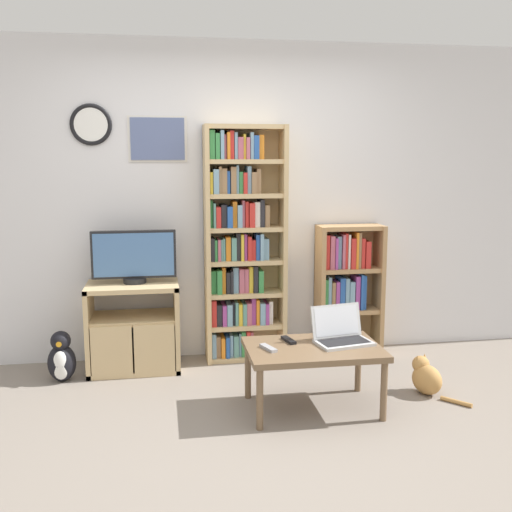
# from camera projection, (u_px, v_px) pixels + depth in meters

# --- Properties ---
(ground_plane) EXTENTS (18.00, 18.00, 0.00)m
(ground_plane) POSITION_uv_depth(u_px,v_px,m) (259.00, 443.00, 3.54)
(ground_plane) COLOR gray
(wall_back) EXTENTS (7.05, 0.09, 2.60)m
(wall_back) POSITION_uv_depth(u_px,v_px,m) (225.00, 202.00, 4.97)
(wall_back) COLOR silver
(wall_back) RESTS_ON ground_plane
(tv_stand) EXTENTS (0.71, 0.46, 0.69)m
(tv_stand) POSITION_uv_depth(u_px,v_px,m) (134.00, 327.00, 4.72)
(tv_stand) COLOR tan
(tv_stand) RESTS_ON ground_plane
(television) EXTENTS (0.65, 0.18, 0.42)m
(television) POSITION_uv_depth(u_px,v_px,m) (134.00, 257.00, 4.67)
(television) COLOR black
(television) RESTS_ON tv_stand
(bookshelf_tall) EXTENTS (0.66, 0.26, 1.92)m
(bookshelf_tall) POSITION_uv_depth(u_px,v_px,m) (241.00, 245.00, 4.89)
(bookshelf_tall) COLOR tan
(bookshelf_tall) RESTS_ON ground_plane
(bookshelf_short) EXTENTS (0.55, 0.25, 1.11)m
(bookshelf_short) POSITION_uv_depth(u_px,v_px,m) (345.00, 289.00, 5.10)
(bookshelf_short) COLOR tan
(bookshelf_short) RESTS_ON ground_plane
(coffee_table) EXTENTS (0.89, 0.58, 0.44)m
(coffee_table) POSITION_uv_depth(u_px,v_px,m) (313.00, 353.00, 3.96)
(coffee_table) COLOR brown
(coffee_table) RESTS_ON ground_plane
(laptop) EXTENTS (0.41, 0.33, 0.24)m
(laptop) POSITION_uv_depth(u_px,v_px,m) (341.00, 333.00, 4.03)
(laptop) COLOR #B7BABC
(laptop) RESTS_ON coffee_table
(remote_near_laptop) EXTENTS (0.10, 0.17, 0.02)m
(remote_near_laptop) POSITION_uv_depth(u_px,v_px,m) (268.00, 348.00, 3.89)
(remote_near_laptop) COLOR #99999E
(remote_near_laptop) RESTS_ON coffee_table
(remote_far_from_laptop) EXTENTS (0.08, 0.17, 0.02)m
(remote_far_from_laptop) POSITION_uv_depth(u_px,v_px,m) (289.00, 340.00, 4.06)
(remote_far_from_laptop) COLOR black
(remote_far_from_laptop) RESTS_ON coffee_table
(cat) EXTENTS (0.33, 0.43, 0.27)m
(cat) POSITION_uv_depth(u_px,v_px,m) (426.00, 377.00, 4.27)
(cat) COLOR #B78447
(cat) RESTS_ON ground_plane
(penguin_figurine) EXTENTS (0.21, 0.19, 0.39)m
(penguin_figurine) POSITION_uv_depth(u_px,v_px,m) (61.00, 359.00, 4.49)
(penguin_figurine) COLOR black
(penguin_figurine) RESTS_ON ground_plane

